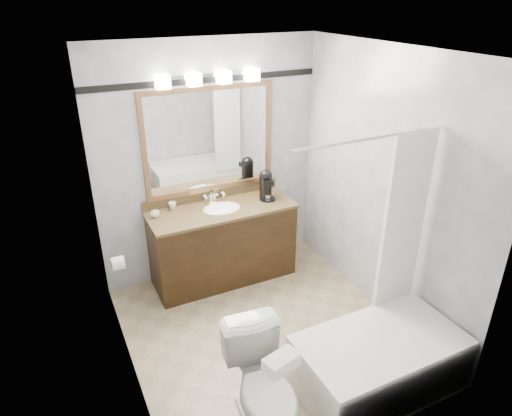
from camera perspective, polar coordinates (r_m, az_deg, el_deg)
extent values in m
cube|color=gray|center=(4.41, 1.24, -15.33)|extent=(2.40, 2.60, 0.01)
cube|color=white|center=(3.35, 1.66, 19.08)|extent=(2.40, 2.60, 0.01)
cube|color=silver|center=(4.81, -5.78, 5.63)|extent=(2.40, 0.01, 2.50)
cube|color=silver|center=(2.79, 14.09, -11.24)|extent=(2.40, 0.01, 2.50)
cube|color=silver|center=(3.39, -17.03, -4.49)|extent=(0.01, 2.60, 2.50)
cube|color=silver|center=(4.35, 15.66, 2.56)|extent=(0.01, 2.60, 2.50)
cube|color=black|center=(4.92, -4.14, -4.63)|extent=(1.50, 0.55, 0.82)
cube|color=olive|center=(4.72, -4.30, -0.18)|extent=(1.53, 0.58, 0.03)
cube|color=olive|center=(4.93, -5.52, 1.73)|extent=(1.53, 0.03, 0.10)
ellipsoid|color=white|center=(4.73, -4.30, -0.34)|extent=(0.44, 0.34, 0.14)
cube|color=#946743|center=(4.58, -6.10, 14.67)|extent=(1.40, 0.04, 0.05)
cube|color=#946743|center=(4.89, -5.53, 2.52)|extent=(1.40, 0.04, 0.05)
cube|color=#946743|center=(4.54, -13.85, 7.08)|extent=(0.05, 0.04, 1.00)
cube|color=#946743|center=(4.97, 1.58, 9.45)|extent=(0.05, 0.04, 1.00)
cube|color=white|center=(4.72, -5.82, 8.41)|extent=(1.30, 0.01, 1.00)
cube|color=silver|center=(4.55, -6.13, 16.19)|extent=(0.90, 0.05, 0.03)
cube|color=white|center=(4.38, -11.60, 15.19)|extent=(0.12, 0.12, 0.12)
cube|color=white|center=(4.46, -7.75, 15.65)|extent=(0.12, 0.12, 0.12)
cube|color=white|center=(4.56, -4.05, 16.04)|extent=(0.12, 0.12, 0.12)
cube|color=white|center=(4.68, -0.52, 16.34)|extent=(0.12, 0.12, 0.12)
cube|color=black|center=(4.58, -6.21, 15.62)|extent=(2.40, 0.01, 0.06)
cube|color=white|center=(3.94, 15.04, -17.98)|extent=(1.30, 0.72, 0.45)
cylinder|color=silver|center=(3.32, 14.21, 8.43)|extent=(1.30, 0.02, 0.02)
cube|color=white|center=(3.86, 17.90, -2.02)|extent=(0.40, 0.04, 1.55)
cylinder|color=white|center=(4.24, -16.88, -6.63)|extent=(0.11, 0.12, 0.12)
imported|color=white|center=(3.41, 1.07, -21.63)|extent=(0.51, 0.80, 0.77)
cube|color=white|center=(2.96, 3.18, -18.72)|extent=(0.25, 0.17, 0.09)
cylinder|color=black|center=(4.89, 1.42, 1.16)|extent=(0.17, 0.17, 0.02)
cylinder|color=black|center=(4.89, 1.21, 2.69)|extent=(0.14, 0.14, 0.24)
sphere|color=black|center=(4.85, 1.22, 4.00)|extent=(0.14, 0.14, 0.14)
cube|color=black|center=(4.80, 1.52, 3.23)|extent=(0.10, 0.10, 0.05)
cylinder|color=silver|center=(4.87, 1.50, 1.37)|extent=(0.06, 0.06, 0.06)
imported|color=white|center=(4.62, -12.49, -0.74)|extent=(0.11, 0.11, 0.07)
imported|color=white|center=(4.75, -10.40, 0.29)|extent=(0.10, 0.10, 0.07)
imported|color=white|center=(4.87, -5.62, 1.39)|extent=(0.05, 0.05, 0.09)
cube|color=beige|center=(4.80, -5.36, 0.57)|extent=(0.08, 0.06, 0.02)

